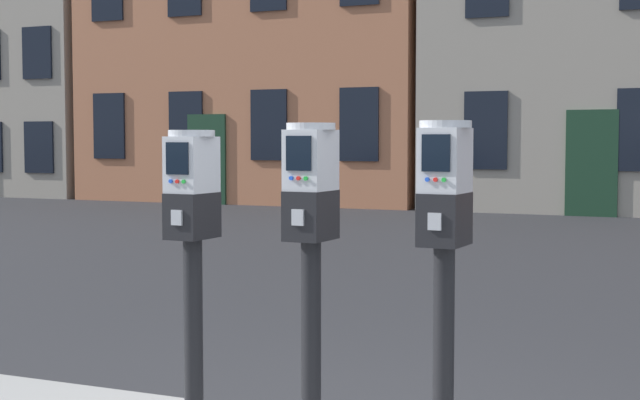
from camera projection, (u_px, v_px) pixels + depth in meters
The scene contains 5 objects.
parking_meter_near_kerb at pixel (192, 225), 4.33m from camera, with size 0.23×0.26×1.43m.
parking_meter_twin_adjacent at pixel (311, 226), 4.09m from camera, with size 0.23×0.26×1.46m.
parking_meter_end_of_row at pixel (444, 230), 3.85m from camera, with size 0.23×0.26×1.46m.
townhouse_orange_brick at pixel (28, 26), 26.72m from camera, with size 6.62×5.18×9.56m.
townhouse_grey_stucco at pixel (288, 5), 24.25m from camera, with size 8.76×6.74×10.05m.
Camera 1 is at (1.63, -3.99, 1.53)m, focal length 52.13 mm.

